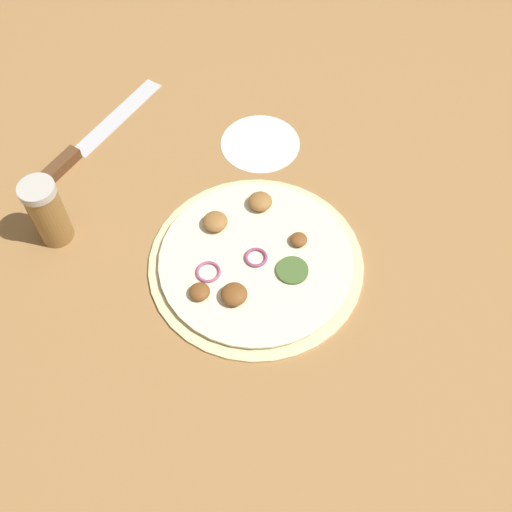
# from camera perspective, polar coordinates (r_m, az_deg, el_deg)

# --- Properties ---
(ground_plane) EXTENTS (3.00, 3.00, 0.00)m
(ground_plane) POSITION_cam_1_polar(r_m,az_deg,el_deg) (0.85, 0.00, -0.70)
(ground_plane) COLOR #9E703F
(pizza) EXTENTS (0.30, 0.30, 0.03)m
(pizza) POSITION_cam_1_polar(r_m,az_deg,el_deg) (0.84, -0.12, -0.37)
(pizza) COLOR beige
(pizza) RESTS_ON ground_plane
(knife) EXTENTS (0.26, 0.21, 0.02)m
(knife) POSITION_cam_1_polar(r_m,az_deg,el_deg) (1.01, -17.13, 9.06)
(knife) COLOR silver
(knife) RESTS_ON ground_plane
(spice_jar) EXTENTS (0.05, 0.05, 0.11)m
(spice_jar) POSITION_cam_1_polar(r_m,az_deg,el_deg) (0.88, -19.26, 3.98)
(spice_jar) COLOR olive
(spice_jar) RESTS_ON ground_plane
(flour_patch) EXTENTS (0.13, 0.13, 0.00)m
(flour_patch) POSITION_cam_1_polar(r_m,az_deg,el_deg) (1.00, 0.41, 10.69)
(flour_patch) COLOR white
(flour_patch) RESTS_ON ground_plane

